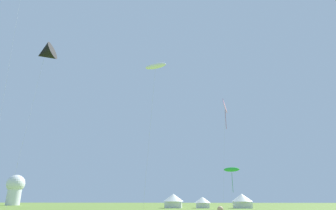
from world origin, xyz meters
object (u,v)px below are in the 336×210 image
(kite_white_parafoil, at_px, (156,66))
(festival_tent_left, at_px, (173,200))
(kite_black_delta, at_px, (45,53))
(kite_pink_diamond, at_px, (225,107))
(observatory_dome, at_px, (15,188))
(kite_green_parafoil, at_px, (232,170))
(festival_tent_right, at_px, (202,202))
(festival_tent_center, at_px, (242,200))

(kite_white_parafoil, height_order, festival_tent_left, kite_white_parafoil)
(kite_white_parafoil, distance_m, festival_tent_left, 46.02)
(kite_black_delta, height_order, festival_tent_left, kite_black_delta)
(kite_pink_diamond, relative_size, observatory_dome, 1.86)
(kite_white_parafoil, height_order, kite_green_parafoil, kite_white_parafoil)
(festival_tent_right, bearing_deg, kite_white_parafoil, -98.08)
(kite_white_parafoil, distance_m, kite_green_parafoil, 34.94)
(festival_tent_right, xyz_separation_m, festival_tent_center, (9.60, 0.00, 0.39))
(kite_white_parafoil, bearing_deg, observatory_dome, 130.40)
(kite_pink_diamond, distance_m, festival_tent_right, 29.05)
(kite_green_parafoil, bearing_deg, festival_tent_center, 73.62)
(kite_pink_diamond, bearing_deg, festival_tent_center, 77.01)
(kite_pink_diamond, bearing_deg, kite_black_delta, -155.91)
(kite_black_delta, bearing_deg, kite_white_parafoil, -20.67)
(kite_pink_diamond, height_order, kite_black_delta, kite_black_delta)
(kite_white_parafoil, height_order, kite_pink_diamond, kite_pink_diamond)
(kite_white_parafoil, distance_m, festival_tent_right, 46.55)
(kite_pink_diamond, relative_size, kite_green_parafoil, 2.32)
(kite_white_parafoil, bearing_deg, festival_tent_right, 81.92)
(festival_tent_left, xyz_separation_m, festival_tent_right, (7.20, 0.00, -0.40))
(kite_pink_diamond, distance_m, observatory_dome, 90.07)
(kite_pink_diamond, height_order, festival_tent_center, kite_pink_diamond)
(kite_pink_diamond, xyz_separation_m, observatory_dome, (-72.13, 52.53, -12.30))
(kite_green_parafoil, bearing_deg, festival_tent_left, 138.03)
(kite_pink_diamond, xyz_separation_m, kite_black_delta, (-29.02, -12.98, 5.66))
(festival_tent_right, bearing_deg, kite_pink_diamond, -79.68)
(kite_black_delta, relative_size, festival_tent_left, 5.00)
(kite_white_parafoil, xyz_separation_m, festival_tent_right, (6.15, 43.29, -15.99))
(observatory_dome, bearing_deg, festival_tent_center, -20.68)
(festival_tent_right, bearing_deg, kite_green_parafoil, -62.99)
(kite_black_delta, distance_m, festival_tent_left, 45.97)
(festival_tent_center, bearing_deg, observatory_dome, 159.32)
(kite_black_delta, bearing_deg, festival_tent_center, 46.51)
(festival_tent_center, distance_m, observatory_dome, 82.94)
(kite_black_delta, height_order, observatory_dome, kite_black_delta)
(observatory_dome, bearing_deg, festival_tent_right, -23.31)
(kite_black_delta, xyz_separation_m, observatory_dome, (-43.10, 65.51, -17.96))
(festival_tent_center, bearing_deg, kite_white_parafoil, -110.00)
(kite_black_delta, distance_m, festival_tent_center, 54.65)
(observatory_dome, bearing_deg, festival_tent_left, -25.73)
(festival_tent_right, bearing_deg, observatory_dome, 156.69)
(kite_green_parafoil, height_order, kite_black_delta, kite_black_delta)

